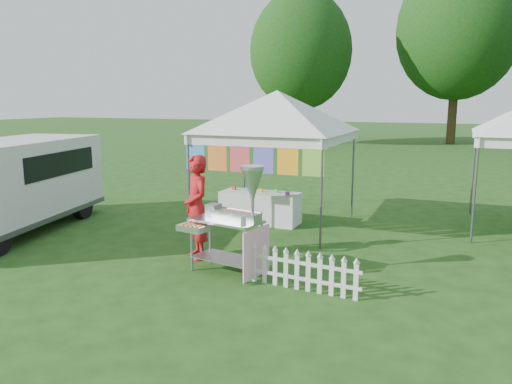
% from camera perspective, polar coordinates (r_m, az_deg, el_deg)
% --- Properties ---
extents(ground, '(120.00, 120.00, 0.00)m').
position_cam_1_polar(ground, '(8.32, -6.21, -9.18)').
color(ground, '#214213').
rests_on(ground, ground).
extents(canopy_main, '(4.24, 4.24, 3.45)m').
position_cam_1_polar(canopy_main, '(11.02, 2.42, 11.48)').
color(canopy_main, '#59595E').
rests_on(canopy_main, ground).
extents(tree_left, '(6.40, 6.40, 9.53)m').
position_cam_1_polar(tree_left, '(32.51, 5.14, 15.75)').
color(tree_left, '#392A14').
rests_on(tree_left, ground).
extents(tree_mid, '(7.60, 7.60, 11.52)m').
position_cam_1_polar(tree_mid, '(35.13, 22.10, 16.79)').
color(tree_mid, '#392A14').
rests_on(tree_mid, ground).
extents(donut_cart, '(1.41, 0.87, 1.79)m').
position_cam_1_polar(donut_cart, '(7.90, -2.40, -2.19)').
color(donut_cart, gray).
rests_on(donut_cart, ground).
extents(vendor, '(0.80, 0.78, 1.85)m').
position_cam_1_polar(vendor, '(8.85, -6.79, -1.76)').
color(vendor, red).
rests_on(vendor, ground).
extents(cargo_van, '(2.79, 4.97, 1.95)m').
position_cam_1_polar(cargo_van, '(11.80, -26.17, 0.91)').
color(cargo_van, silver).
rests_on(cargo_van, ground).
extents(picket_fence, '(1.79, 0.20, 0.56)m').
position_cam_1_polar(picket_fence, '(7.48, 5.34, -9.08)').
color(picket_fence, silver).
rests_on(picket_fence, ground).
extents(display_table, '(1.80, 0.70, 0.71)m').
position_cam_1_polar(display_table, '(11.48, 0.48, -1.77)').
color(display_table, white).
rests_on(display_table, ground).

